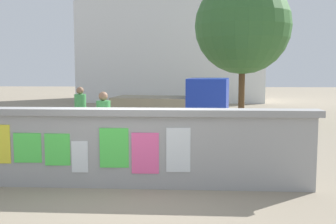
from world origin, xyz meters
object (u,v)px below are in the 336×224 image
at_px(person_bystander, 80,108).
at_px(tree_roadside, 243,26).
at_px(bicycle_near, 136,155).
at_px(person_walking, 104,118).
at_px(motorcycle, 56,134).
at_px(auto_rickshaw_truck, 177,108).

bearing_deg(person_bystander, tree_roadside, 42.38).
bearing_deg(bicycle_near, person_walking, 125.96).
relative_size(motorcycle, person_bystander, 1.15).
height_order(auto_rickshaw_truck, tree_roadside, tree_roadside).
bearing_deg(auto_rickshaw_truck, person_bystander, -160.36).
xyz_separation_m(bicycle_near, person_walking, (-0.96, 1.33, 0.62)).
height_order(motorcycle, person_bystander, person_bystander).
xyz_separation_m(bicycle_near, tree_roadside, (3.16, 8.45, 3.45)).
bearing_deg(bicycle_near, auto_rickshaw_truck, 81.61).
bearing_deg(tree_roadside, person_walking, -120.05).
distance_m(auto_rickshaw_truck, person_walking, 3.68).
xyz_separation_m(motorcycle, tree_roadside, (5.51, 6.48, 3.35)).
relative_size(auto_rickshaw_truck, person_bystander, 2.33).
height_order(auto_rickshaw_truck, person_bystander, auto_rickshaw_truck).
height_order(bicycle_near, tree_roadside, tree_roadside).
bearing_deg(auto_rickshaw_truck, motorcycle, -138.86).
xyz_separation_m(auto_rickshaw_truck, person_bystander, (-2.83, -1.01, 0.09)).
height_order(bicycle_near, person_bystander, person_bystander).
bearing_deg(bicycle_near, person_bystander, 120.80).
relative_size(auto_rickshaw_truck, motorcycle, 2.02).
bearing_deg(motorcycle, person_bystander, 83.03).
relative_size(person_walking, tree_roadside, 0.28).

